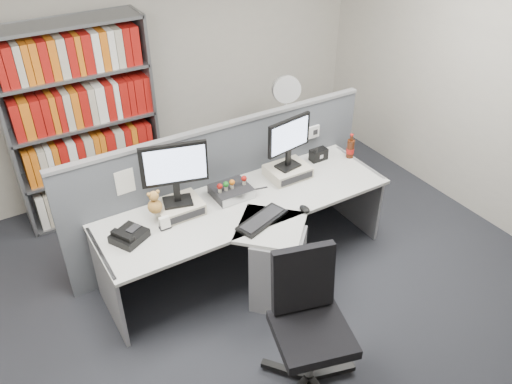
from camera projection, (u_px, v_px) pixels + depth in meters
ground at (297, 321)px, 4.33m from camera, size 5.50×5.50×0.00m
room_shell at (309, 128)px, 3.32m from camera, size 5.04×5.54×2.72m
partition at (223, 185)px, 4.85m from camera, size 3.00×0.08×1.27m
desk at (259, 240)px, 4.49m from camera, size 2.60×1.20×0.72m
monitor_riser_left at (179, 208)px, 4.35m from camera, size 0.38×0.31×0.10m
monitor_riser_right at (288, 171)px, 4.82m from camera, size 0.38×0.31×0.10m
monitor_left at (174, 169)px, 4.14m from camera, size 0.53×0.23×0.55m
monitor_right at (289, 139)px, 4.63m from camera, size 0.47×0.18×0.48m
desktop_pc at (231, 191)px, 4.56m from camera, size 0.32×0.29×0.09m
figurines at (230, 184)px, 4.49m from camera, size 0.29×0.05×0.09m
keyboard at (262, 220)px, 4.26m from camera, size 0.50×0.31×0.03m
mouse at (305, 209)px, 4.38m from camera, size 0.07×0.11×0.04m
desk_phone at (129, 236)px, 4.05m from camera, size 0.32×0.31×0.11m
desk_calendar at (165, 223)px, 4.17m from camera, size 0.09×0.07×0.11m
plush_toy at (155, 204)px, 4.16m from camera, size 0.12×0.12×0.20m
speaker at (318, 155)px, 5.06m from camera, size 0.17×0.09×0.11m
cola_bottle at (350, 149)px, 5.08m from camera, size 0.08×0.08×0.25m
shelving_unit at (83, 126)px, 5.12m from camera, size 1.41×0.40×2.00m
filing_cabinet at (284, 147)px, 6.06m from camera, size 0.45×0.61×0.70m
desk_fan at (286, 93)px, 5.68m from camera, size 0.30×0.20×0.52m
office_chair at (308, 320)px, 3.60m from camera, size 0.71×0.70×1.07m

